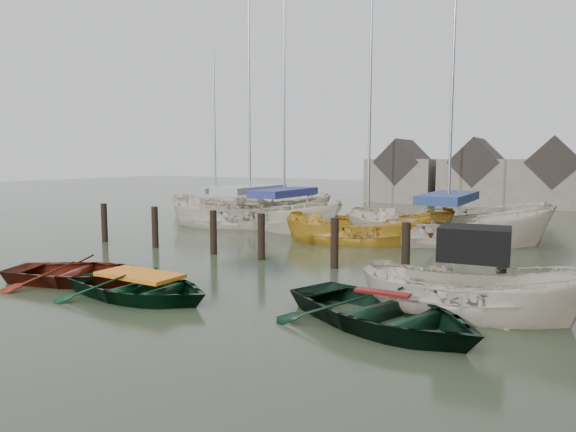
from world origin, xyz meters
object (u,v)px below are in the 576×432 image
Objects in this scene: sailboat_e at (216,213)px; sailboat_d at (447,241)px; sailboat_a at (250,225)px; sailboat_c at (368,241)px; rowboat_green at (140,298)px; motorboat at (470,311)px; sailboat_b at (284,227)px; rowboat_red at (83,282)px; rowboat_dkgreen at (382,326)px.

sailboat_d is at bearing -103.71° from sailboat_e.
sailboat_c is at bearing -123.98° from sailboat_a.
sailboat_d is (4.13, 10.76, 0.06)m from rowboat_green.
rowboat_green is at bearing 103.01° from motorboat.
sailboat_e is at bearing 85.74° from sailboat_b.
rowboat_dkgreen is (7.49, 0.46, 0.00)m from rowboat_red.
sailboat_a is (-4.63, 11.14, 0.06)m from rowboat_green.
sailboat_d reaches higher than sailboat_c.
rowboat_green is 11.53m from sailboat_d.
rowboat_green is 16.79m from sailboat_e.
sailboat_c is (3.81, 9.32, 0.02)m from rowboat_red.
motorboat is 0.38× the size of sailboat_b.
rowboat_green is 0.38× the size of sailboat_e.
motorboat is at bearing -148.99° from sailboat_a.
sailboat_a reaches higher than rowboat_dkgreen.
sailboat_b is at bearing 66.99° from sailboat_d.
sailboat_c is (4.45, -1.59, -0.05)m from sailboat_b.
motorboat is at bearing -18.90° from rowboat_dkgreen.
rowboat_green is (2.26, -0.31, 0.00)m from rowboat_red.
sailboat_a is at bearing 58.18° from sailboat_c.
sailboat_b is at bearing 15.54° from rowboat_green.
rowboat_green is at bearing -119.69° from rowboat_red.
sailboat_e is at bearing 55.94° from sailboat_d.
sailboat_d reaches higher than sailboat_e.
sailboat_b is 6.74m from sailboat_e.
rowboat_red is 15.42m from sailboat_e.
rowboat_dkgreen is 0.92× the size of motorboat.
rowboat_red is 10.93m from sailboat_b.
rowboat_red is 12.26m from sailboat_d.
motorboat is (6.49, 2.22, 0.10)m from rowboat_green.
sailboat_a is at bearing -9.67° from rowboat_red.
rowboat_green is 0.33× the size of sailboat_c.
sailboat_b is 7.05m from sailboat_d.
sailboat_d is (2.59, 1.13, 0.05)m from sailboat_c.
sailboat_d is (6.40, 10.46, 0.06)m from rowboat_red.
sailboat_b is 0.93× the size of sailboat_d.
sailboat_d is (-2.36, 8.54, -0.04)m from motorboat.
sailboat_a is at bearing 114.74° from sailboat_b.
sailboat_b is at bearing -115.28° from sailboat_e.
sailboat_c is 2.82m from sailboat_d.
rowboat_green is at bearing -143.43° from sailboat_b.
sailboat_d reaches higher than sailboat_a.
sailboat_a is 8.77m from sailboat_d.
rowboat_red is at bearing 96.46° from motorboat.
sailboat_c is (1.55, 9.63, 0.02)m from rowboat_green.
motorboat is 0.39× the size of sailboat_c.
sailboat_d reaches higher than rowboat_red.
rowboat_red is 0.38× the size of sailboat_e.
sailboat_b is (-0.64, 10.91, 0.06)m from rowboat_red.
rowboat_green is at bearing -177.67° from sailboat_a.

